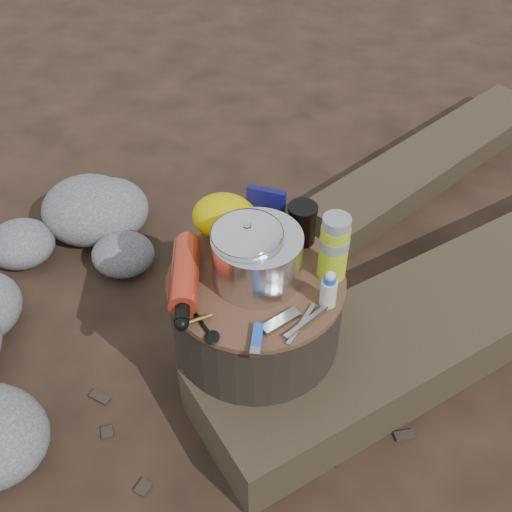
% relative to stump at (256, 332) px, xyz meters
% --- Properties ---
extents(ground, '(60.00, 60.00, 0.00)m').
position_rel_stump_xyz_m(ground, '(0.00, 0.00, -0.20)').
color(ground, '#2E2017').
rests_on(ground, ground).
extents(stump, '(0.44, 0.44, 0.40)m').
position_rel_stump_xyz_m(stump, '(0.00, 0.00, 0.00)').
color(stump, black).
rests_on(stump, ground).
extents(rock_ring, '(0.50, 1.08, 0.21)m').
position_rel_stump_xyz_m(rock_ring, '(-0.67, 0.06, -0.09)').
color(rock_ring, '#5C5C61').
rests_on(rock_ring, ground).
extents(log_main, '(1.78, 1.73, 0.18)m').
position_rel_stump_xyz_m(log_main, '(0.72, 0.46, -0.11)').
color(log_main, '#392E21').
rests_on(log_main, ground).
extents(log_small, '(0.93, 1.18, 0.11)m').
position_rel_stump_xyz_m(log_small, '(0.47, 1.13, -0.15)').
color(log_small, '#392E21').
rests_on(log_small, ground).
extents(foil_windscreen, '(0.22, 0.22, 0.13)m').
position_rel_stump_xyz_m(foil_windscreen, '(0.00, 0.01, 0.27)').
color(foil_windscreen, silver).
rests_on(foil_windscreen, stump).
extents(camping_pot, '(0.17, 0.17, 0.17)m').
position_rel_stump_xyz_m(camping_pot, '(-0.02, 0.01, 0.29)').
color(camping_pot, silver).
rests_on(camping_pot, stump).
extents(fuel_bottle, '(0.13, 0.29, 0.07)m').
position_rel_stump_xyz_m(fuel_bottle, '(-0.16, -0.05, 0.23)').
color(fuel_bottle, '#B9321C').
rests_on(fuel_bottle, stump).
extents(thermos, '(0.07, 0.07, 0.18)m').
position_rel_stump_xyz_m(thermos, '(0.18, 0.06, 0.29)').
color(thermos, '#A8D01B').
rests_on(thermos, stump).
extents(travel_mug, '(0.07, 0.07, 0.11)m').
position_rel_stump_xyz_m(travel_mug, '(0.08, 0.17, 0.26)').
color(travel_mug, black).
rests_on(travel_mug, stump).
extents(stuff_sack, '(0.17, 0.14, 0.12)m').
position_rel_stump_xyz_m(stuff_sack, '(-0.11, 0.15, 0.26)').
color(stuff_sack, '#D5B400').
rests_on(stuff_sack, stump).
extents(food_pouch, '(0.10, 0.03, 0.13)m').
position_rel_stump_xyz_m(food_pouch, '(-0.02, 0.18, 0.26)').
color(food_pouch, '#0D0C4C').
rests_on(food_pouch, stump).
extents(lighter, '(0.03, 0.09, 0.02)m').
position_rel_stump_xyz_m(lighter, '(0.04, -0.18, 0.21)').
color(lighter, blue).
rests_on(lighter, stump).
extents(multitool, '(0.08, 0.09, 0.01)m').
position_rel_stump_xyz_m(multitool, '(0.09, -0.13, 0.21)').
color(multitool, '#A2A2A7').
rests_on(multitool, stump).
extents(pot_grabber, '(0.09, 0.14, 0.01)m').
position_rel_stump_xyz_m(pot_grabber, '(0.13, -0.12, 0.21)').
color(pot_grabber, '#A2A2A7').
rests_on(pot_grabber, stump).
extents(spork, '(0.11, 0.12, 0.01)m').
position_rel_stump_xyz_m(spork, '(-0.10, -0.16, 0.21)').
color(spork, black).
rests_on(spork, stump).
extents(squeeze_bottle, '(0.04, 0.04, 0.09)m').
position_rel_stump_xyz_m(squeeze_bottle, '(0.18, -0.04, 0.25)').
color(squeeze_bottle, silver).
rests_on(squeeze_bottle, stump).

